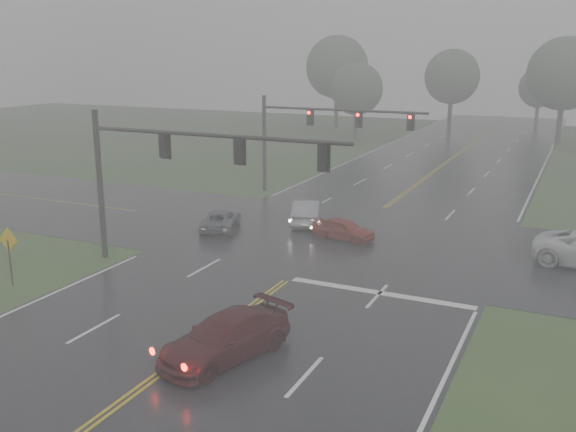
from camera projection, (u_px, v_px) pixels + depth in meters
The scene contains 15 objects.
main_road at pixel (332, 247), 35.49m from camera, with size 18.00×160.00×0.02m, color black.
cross_street at pixel (344, 238), 37.24m from camera, with size 120.00×14.00×0.02m, color black.
stop_bar at pixel (380, 293), 28.73m from camera, with size 8.50×0.50×0.01m, color white.
sedan_maroon at pixel (226, 358), 22.72m from camera, with size 2.15×5.29×1.54m, color #3E0B0C.
sedan_red at pixel (343, 240), 36.87m from camera, with size 1.48×3.68×1.25m, color maroon.
sedan_silver at pixel (307, 224), 40.28m from camera, with size 1.62×4.66×1.54m, color gray.
car_grey at pixel (221, 229), 39.08m from camera, with size 1.95×4.22×1.17m, color #4E5155.
signal_gantry_near at pixel (167, 161), 30.73m from camera, with size 13.79×0.34×7.71m.
signal_gantry_far at pixel (311, 127), 47.14m from camera, with size 12.66×0.37×7.30m.
sign_diamond_west at pixel (9, 247), 29.17m from camera, with size 1.17×0.10×2.80m.
tree_nw_a at pixel (357, 89), 77.41m from camera, with size 6.33×6.33×9.29m.
tree_ne_a at pixel (564, 74), 72.54m from camera, with size 8.30×8.30×12.19m.
tree_n_mid at pixel (452, 77), 86.78m from camera, with size 7.40×7.40×10.87m.
tree_nw_b at pixel (337, 67), 88.62m from camera, with size 8.65×8.65×12.71m.
tree_n_far at pixel (539, 88), 90.77m from camera, with size 5.69×5.69×8.35m.
Camera 1 is at (12.20, -11.76, 10.54)m, focal length 40.00 mm.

